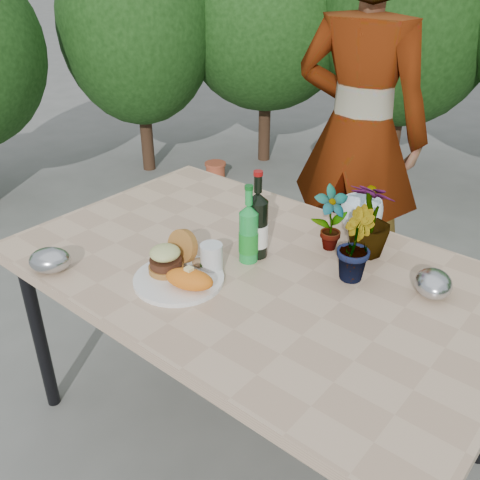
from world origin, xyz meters
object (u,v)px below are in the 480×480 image
Objects in this scene: patio_table at (256,281)px; dinner_plate at (179,279)px; wine_bottle at (257,226)px; person at (359,134)px.

patio_table is 5.71× the size of dinner_plate.
wine_bottle is at bearing 125.77° from patio_table.
dinner_plate is 1.29m from person.
patio_table is 1.10m from person.
wine_bottle is at bearing 92.30° from person.
patio_table is at bearing 93.86° from person.
wine_bottle reaches higher than patio_table.
person is at bearing 117.90° from wine_bottle.
patio_table is 0.26m from dinner_plate.
dinner_plate is at bearing -89.67° from wine_bottle.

